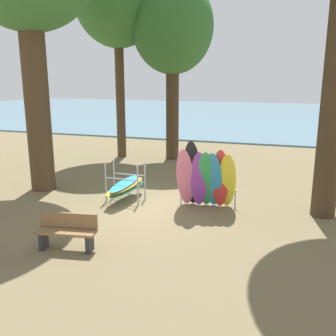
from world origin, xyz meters
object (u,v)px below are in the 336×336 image
(board_storage_rack, at_px, (126,186))
(park_bench, at_px, (67,231))
(leaning_board_pile, at_px, (206,179))
(tree_mid_behind, at_px, (173,29))

(board_storage_rack, distance_m, park_bench, 3.67)
(park_bench, bearing_deg, board_storage_rack, 92.49)
(board_storage_rack, bearing_deg, leaning_board_pile, -0.41)
(tree_mid_behind, height_order, leaning_board_pile, tree_mid_behind)
(leaning_board_pile, distance_m, board_storage_rack, 2.66)
(tree_mid_behind, relative_size, park_bench, 5.72)
(tree_mid_behind, distance_m, leaning_board_pile, 8.94)
(tree_mid_behind, distance_m, board_storage_rack, 8.67)
(tree_mid_behind, bearing_deg, park_bench, -86.32)
(leaning_board_pile, distance_m, park_bench, 4.42)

